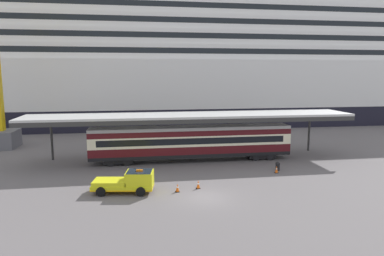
{
  "coord_description": "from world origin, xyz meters",
  "views": [
    {
      "loc": [
        -5.48,
        -27.34,
        10.17
      ],
      "look_at": [
        0.23,
        8.72,
        4.5
      ],
      "focal_mm": 32.89,
      "sensor_mm": 36.0,
      "label": 1
    }
  ],
  "objects_px": {
    "traffic_cone_far": "(177,188)",
    "traffic_cone_near": "(198,184)",
    "quay_bollard": "(278,166)",
    "service_truck": "(129,181)",
    "train_carriage": "(192,142)",
    "traffic_cone_mid": "(277,169)",
    "cruise_ship": "(176,60)"
  },
  "relations": [
    {
      "from": "traffic_cone_far",
      "to": "traffic_cone_near",
      "type": "bearing_deg",
      "value": 17.35
    },
    {
      "from": "quay_bollard",
      "to": "service_truck",
      "type": "bearing_deg",
      "value": -163.53
    },
    {
      "from": "service_truck",
      "to": "traffic_cone_far",
      "type": "height_order",
      "value": "service_truck"
    },
    {
      "from": "service_truck",
      "to": "traffic_cone_near",
      "type": "bearing_deg",
      "value": 0.71
    },
    {
      "from": "traffic_cone_far",
      "to": "train_carriage",
      "type": "bearing_deg",
      "value": 74.71
    },
    {
      "from": "service_truck",
      "to": "traffic_cone_mid",
      "type": "distance_m",
      "value": 15.43
    },
    {
      "from": "service_truck",
      "to": "traffic_cone_near",
      "type": "distance_m",
      "value": 6.11
    },
    {
      "from": "traffic_cone_far",
      "to": "quay_bollard",
      "type": "bearing_deg",
      "value": 24.3
    },
    {
      "from": "traffic_cone_far",
      "to": "quay_bollard",
      "type": "distance_m",
      "value": 12.37
    },
    {
      "from": "cruise_ship",
      "to": "traffic_cone_near",
      "type": "xyz_separation_m",
      "value": [
        -2.94,
        -43.5,
        -12.59
      ]
    },
    {
      "from": "cruise_ship",
      "to": "traffic_cone_mid",
      "type": "xyz_separation_m",
      "value": [
        5.94,
        -39.83,
        -12.6
      ]
    },
    {
      "from": "train_carriage",
      "to": "traffic_cone_near",
      "type": "relative_size",
      "value": 29.93
    },
    {
      "from": "service_truck",
      "to": "train_carriage",
      "type": "bearing_deg",
      "value": 55.11
    },
    {
      "from": "traffic_cone_far",
      "to": "quay_bollard",
      "type": "height_order",
      "value": "quay_bollard"
    },
    {
      "from": "traffic_cone_near",
      "to": "traffic_cone_mid",
      "type": "relative_size",
      "value": 1.03
    },
    {
      "from": "traffic_cone_near",
      "to": "traffic_cone_far",
      "type": "xyz_separation_m",
      "value": [
        -1.94,
        -0.61,
        -0.02
      ]
    },
    {
      "from": "train_carriage",
      "to": "traffic_cone_near",
      "type": "height_order",
      "value": "train_carriage"
    },
    {
      "from": "cruise_ship",
      "to": "quay_bollard",
      "type": "bearing_deg",
      "value": -80.7
    },
    {
      "from": "service_truck",
      "to": "cruise_ship",
      "type": "bearing_deg",
      "value": 78.3
    },
    {
      "from": "cruise_ship",
      "to": "traffic_cone_mid",
      "type": "height_order",
      "value": "cruise_ship"
    },
    {
      "from": "service_truck",
      "to": "traffic_cone_far",
      "type": "xyz_separation_m",
      "value": [
        4.14,
        -0.53,
        -0.62
      ]
    },
    {
      "from": "cruise_ship",
      "to": "traffic_cone_near",
      "type": "distance_m",
      "value": 45.38
    },
    {
      "from": "train_carriage",
      "to": "service_truck",
      "type": "xyz_separation_m",
      "value": [
        -7.05,
        -10.11,
        -1.32
      ]
    },
    {
      "from": "service_truck",
      "to": "traffic_cone_mid",
      "type": "bearing_deg",
      "value": 14.07
    },
    {
      "from": "traffic_cone_mid",
      "to": "traffic_cone_far",
      "type": "bearing_deg",
      "value": -158.41
    },
    {
      "from": "service_truck",
      "to": "quay_bollard",
      "type": "distance_m",
      "value": 16.08
    },
    {
      "from": "cruise_ship",
      "to": "traffic_cone_far",
      "type": "distance_m",
      "value": 46.13
    },
    {
      "from": "cruise_ship",
      "to": "quay_bollard",
      "type": "distance_m",
      "value": 41.45
    },
    {
      "from": "traffic_cone_far",
      "to": "service_truck",
      "type": "bearing_deg",
      "value": 172.69
    },
    {
      "from": "cruise_ship",
      "to": "quay_bollard",
      "type": "relative_size",
      "value": 180.9
    },
    {
      "from": "cruise_ship",
      "to": "traffic_cone_far",
      "type": "bearing_deg",
      "value": -96.32
    },
    {
      "from": "service_truck",
      "to": "traffic_cone_far",
      "type": "relative_size",
      "value": 7.28
    }
  ]
}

